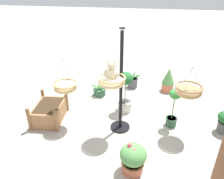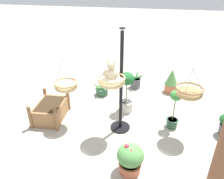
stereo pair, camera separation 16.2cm
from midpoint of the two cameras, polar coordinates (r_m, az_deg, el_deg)
name	(u,v)px [view 2 (the right image)]	position (r m, az deg, el deg)	size (l,w,h in m)	color
ground_plane	(112,126)	(5.10, 1.01, -9.64)	(40.00, 40.00, 0.00)	#A8A093
display_pole_central	(121,102)	(4.67, 3.30, -3.37)	(0.44, 0.44, 2.26)	black
hanging_basket_with_teddy	(111,81)	(4.19, 0.94, 2.21)	(0.55, 0.55, 0.55)	tan
teddy_bear	(111,72)	(4.09, 0.90, 4.52)	(0.30, 0.26, 0.44)	beige
hanging_basket_left_high	(189,92)	(4.51, 20.58, -0.67)	(0.54, 0.54, 0.65)	#A37F51
hanging_basket_right_low	(66,86)	(4.75, -11.02, 0.95)	(0.52, 0.52, 0.75)	tan
greenhouse_pillar_left	(222,158)	(2.99, 28.34, -15.69)	(0.36, 0.36, 2.51)	brown
wooden_planter_box	(51,110)	(5.42, -14.96, -5.25)	(0.76, 1.01, 0.58)	#9E7047
potted_plant_fern_front	(174,109)	(5.02, 16.89, -5.02)	(0.27, 0.27, 0.94)	#2D5638
potted_plant_tall_leafy	(171,81)	(6.58, 16.03, 2.23)	(0.38, 0.38, 0.73)	#BC6042
potted_plant_bushy_green	(102,91)	(6.29, -1.95, -0.29)	(0.47, 0.47, 0.37)	#2D5638
potted_plant_small_succulent	(130,159)	(3.93, 6.04, -17.62)	(0.47, 0.47, 0.62)	#BC6042
potted_plant_trailing_ivy	(126,92)	(5.38, 4.69, -0.74)	(0.38, 0.38, 1.06)	beige
potted_plant_broad_leaf	(135,82)	(6.72, 6.86, 1.96)	(0.45, 0.46, 0.46)	#4C4C51
watering_can	(72,84)	(6.82, -9.90, 1.34)	(0.35, 0.20, 0.30)	#B23333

